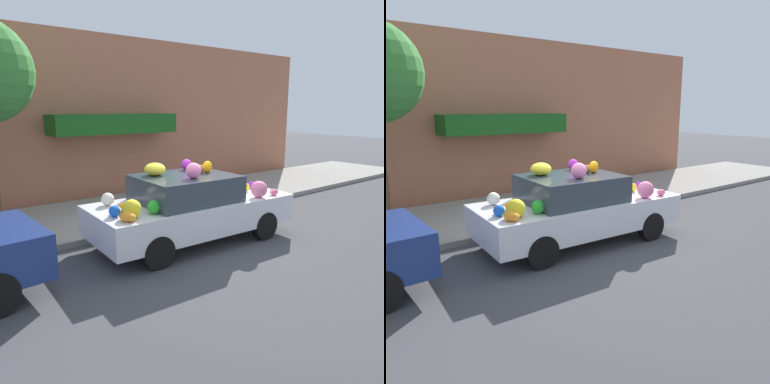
# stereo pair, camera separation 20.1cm
# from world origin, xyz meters

# --- Properties ---
(ground_plane) EXTENTS (60.00, 60.00, 0.00)m
(ground_plane) POSITION_xyz_m (0.00, 0.00, 0.00)
(ground_plane) COLOR #424244
(sidewalk_curb) EXTENTS (24.00, 3.20, 0.13)m
(sidewalk_curb) POSITION_xyz_m (0.00, 2.70, 0.06)
(sidewalk_curb) COLOR gray
(sidewalk_curb) RESTS_ON ground
(building_facade) EXTENTS (18.00, 1.20, 4.70)m
(building_facade) POSITION_xyz_m (0.04, 4.91, 2.34)
(building_facade) COLOR #B26B4C
(building_facade) RESTS_ON ground
(fire_hydrant) EXTENTS (0.20, 0.20, 0.70)m
(fire_hydrant) POSITION_xyz_m (2.14, 1.64, 0.47)
(fire_hydrant) COLOR red
(fire_hydrant) RESTS_ON sidewalk_curb
(art_car) EXTENTS (4.09, 1.91, 1.64)m
(art_car) POSITION_xyz_m (-0.05, 0.02, 0.71)
(art_car) COLOR silver
(art_car) RESTS_ON ground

